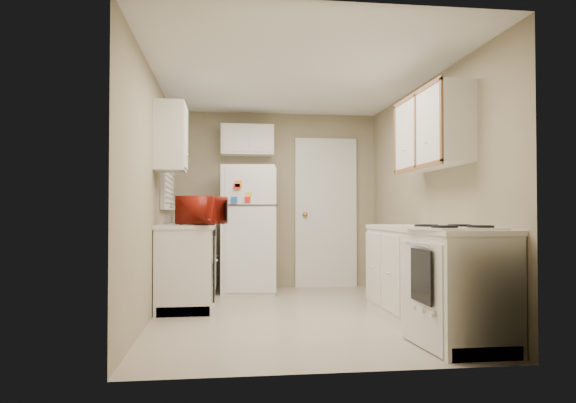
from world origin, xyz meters
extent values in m
plane|color=#C1B29C|center=(0.00, 0.00, 0.00)|extent=(3.80, 3.80, 0.00)
plane|color=white|center=(0.00, 0.00, 2.40)|extent=(3.80, 3.80, 0.00)
plane|color=gray|center=(-1.40, 0.00, 1.20)|extent=(3.80, 3.80, 0.00)
plane|color=gray|center=(1.40, 0.00, 1.20)|extent=(3.80, 3.80, 0.00)
plane|color=gray|center=(0.00, 1.90, 1.20)|extent=(2.80, 2.80, 0.00)
plane|color=gray|center=(0.00, -1.90, 1.20)|extent=(2.80, 2.80, 0.00)
cube|color=silver|center=(-1.10, 0.90, 0.45)|extent=(0.60, 1.80, 0.90)
cube|color=black|center=(-0.81, 0.30, 0.49)|extent=(0.03, 0.58, 0.72)
cube|color=gray|center=(-1.10, 1.05, 0.86)|extent=(0.54, 0.74, 0.16)
imported|color=maroon|center=(-0.93, 0.25, 1.05)|extent=(0.60, 0.46, 0.35)
imported|color=silver|center=(-1.15, 1.60, 1.00)|extent=(0.09, 0.09, 0.17)
cube|color=silver|center=(-1.36, 1.05, 1.60)|extent=(0.10, 0.98, 1.08)
cube|color=silver|center=(-1.25, 0.22, 1.80)|extent=(0.30, 0.45, 0.70)
cube|color=silver|center=(-0.38, 1.53, 0.81)|extent=(0.74, 0.73, 1.63)
cube|color=silver|center=(-0.40, 1.75, 2.00)|extent=(0.70, 0.30, 0.40)
cube|color=silver|center=(0.70, 1.86, 1.02)|extent=(0.86, 0.06, 2.08)
cube|color=silver|center=(1.10, -0.80, 0.45)|extent=(0.60, 2.00, 0.90)
cube|color=silver|center=(1.04, -1.38, 0.41)|extent=(0.59, 0.71, 0.81)
cube|color=silver|center=(1.25, -0.50, 1.80)|extent=(0.30, 1.20, 0.70)
camera|label=1|loc=(-0.70, -5.13, 1.02)|focal=32.00mm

